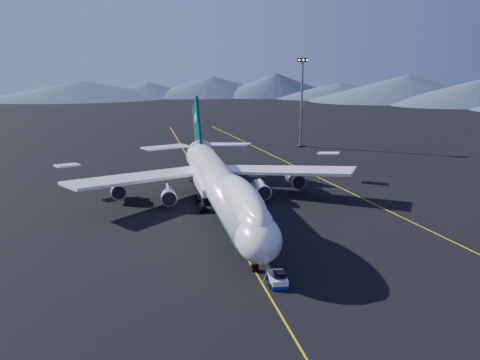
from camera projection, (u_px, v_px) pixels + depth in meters
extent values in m
plane|color=black|center=(222.00, 214.00, 101.47)|extent=(500.00, 500.00, 0.00)
cube|color=yellow|center=(222.00, 214.00, 101.47)|extent=(0.25, 220.00, 0.01)
cube|color=yellow|center=(348.00, 191.00, 117.09)|extent=(28.08, 198.09, 0.01)
cone|color=#415164|center=(81.00, 88.00, 310.56)|extent=(100.00, 100.00, 12.00)
cone|color=#415164|center=(213.00, 86.00, 327.14)|extent=(100.00, 100.00, 12.00)
cone|color=#415164|center=(341.00, 87.00, 318.97)|extent=(100.00, 100.00, 12.00)
cylinder|color=silver|center=(221.00, 186.00, 100.07)|extent=(6.50, 56.00, 6.50)
ellipsoid|color=silver|center=(258.00, 238.00, 73.58)|extent=(6.50, 10.40, 6.50)
ellipsoid|color=silver|center=(243.00, 201.00, 81.94)|extent=(5.13, 25.16, 5.85)
cube|color=black|center=(261.00, 234.00, 71.38)|extent=(3.60, 1.61, 1.29)
cone|color=silver|center=(197.00, 149.00, 131.09)|extent=(6.50, 12.00, 6.50)
cube|color=#033833|center=(220.00, 189.00, 101.24)|extent=(6.24, 60.00, 1.10)
cube|color=silver|center=(216.00, 184.00, 105.55)|extent=(7.50, 13.00, 1.60)
cube|color=silver|center=(141.00, 177.00, 108.07)|extent=(30.62, 23.28, 2.83)
cube|color=silver|center=(278.00, 170.00, 114.03)|extent=(30.62, 23.28, 2.83)
cylinder|color=slate|center=(168.00, 195.00, 106.01)|extent=(2.90, 5.50, 2.90)
cylinder|color=slate|center=(119.00, 189.00, 110.21)|extent=(2.90, 5.50, 2.90)
cylinder|color=slate|center=(260.00, 189.00, 109.92)|extent=(2.90, 5.50, 2.90)
cylinder|color=slate|center=(295.00, 179.00, 118.02)|extent=(2.90, 5.50, 2.90)
cube|color=#033833|center=(197.00, 129.00, 128.90)|extent=(0.55, 14.11, 15.94)
cube|color=silver|center=(166.00, 147.00, 130.87)|extent=(12.39, 9.47, 0.98)
cube|color=silver|center=(226.00, 145.00, 133.95)|extent=(12.39, 9.47, 0.98)
cylinder|color=black|center=(255.00, 267.00, 76.26)|extent=(0.90, 1.10, 1.10)
cube|color=silver|center=(278.00, 279.00, 72.12)|extent=(2.59, 4.50, 1.08)
cube|color=navy|center=(278.00, 281.00, 72.22)|extent=(2.70, 4.71, 0.49)
cube|color=black|center=(278.00, 273.00, 71.93)|extent=(1.72, 1.72, 0.88)
cylinder|color=black|center=(300.00, 146.00, 167.68)|extent=(2.52, 2.52, 0.42)
cylinder|color=slate|center=(301.00, 105.00, 164.45)|extent=(0.73, 0.73, 26.24)
cube|color=black|center=(303.00, 60.00, 161.09)|extent=(3.36, 0.84, 1.26)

